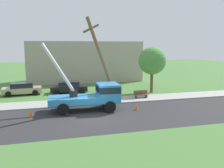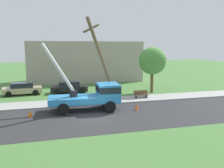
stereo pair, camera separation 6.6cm
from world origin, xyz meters
name	(u,v)px [view 2 (the right image)]	position (x,y,z in m)	size (l,w,h in m)	color
ground_plane	(75,91)	(0.00, 12.00, 0.00)	(120.00, 120.00, 0.00)	#477538
road_asphalt	(92,118)	(0.00, 0.00, 0.00)	(80.00, 7.95, 0.01)	#2B2B2D
sidewalk_strip	(82,102)	(0.00, 5.46, 0.05)	(80.00, 2.96, 0.10)	#9E9E99
utility_truck	(94,94)	(0.58, 2.34, 1.41)	(6.75, 3.21, 5.98)	#2D84C6
leaning_utility_pole	(103,61)	(1.76, 3.80, 4.27)	(3.84, 2.11, 8.37)	brown
traffic_cone_ahead	(137,107)	(4.28, 1.26, 0.28)	(0.36, 0.36, 0.56)	orange
traffic_cone_behind	(30,113)	(-4.83, 1.56, 0.28)	(0.36, 0.36, 0.56)	orange
traffic_cone_curbside	(110,102)	(2.43, 3.66, 0.28)	(0.36, 0.36, 0.56)	orange
parked_sedan_tan	(22,89)	(-6.28, 11.28, 0.71)	(4.50, 2.18, 1.42)	tan
parked_sedan_black	(69,87)	(-0.82, 10.94, 0.71)	(4.52, 2.23, 1.42)	black
park_bench	(141,95)	(6.44, 5.52, 0.46)	(1.60, 0.45, 0.90)	brown
roadside_tree_near	(152,61)	(9.06, 8.51, 3.89)	(3.35, 3.35, 5.59)	brown
lowrise_building_backdrop	(85,61)	(2.73, 20.77, 3.20)	(18.00, 6.00, 6.40)	#A5998C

